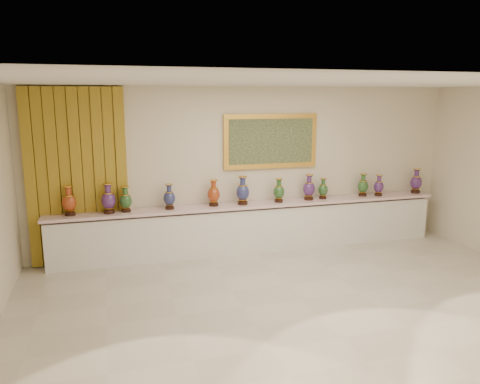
% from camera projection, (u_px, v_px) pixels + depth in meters
% --- Properties ---
extents(ground, '(8.00, 8.00, 0.00)m').
position_uv_depth(ground, '(303.00, 299.00, 6.60)').
color(ground, beige).
rests_on(ground, ground).
extents(room, '(8.00, 8.00, 8.00)m').
position_uv_depth(room, '(111.00, 171.00, 7.90)').
color(room, beige).
rests_on(room, ground).
extents(counter, '(7.28, 0.48, 0.90)m').
position_uv_depth(counter, '(254.00, 228.00, 8.65)').
color(counter, white).
rests_on(counter, ground).
extents(vase_0, '(0.30, 0.30, 0.49)m').
position_uv_depth(vase_0, '(69.00, 202.00, 7.64)').
color(vase_0, black).
rests_on(vase_0, counter).
extents(vase_1, '(0.26, 0.26, 0.51)m').
position_uv_depth(vase_1, '(108.00, 200.00, 7.77)').
color(vase_1, black).
rests_on(vase_1, counter).
extents(vase_2, '(0.24, 0.24, 0.44)m').
position_uv_depth(vase_2, '(126.00, 201.00, 7.87)').
color(vase_2, black).
rests_on(vase_2, counter).
extents(vase_3, '(0.26, 0.26, 0.44)m').
position_uv_depth(vase_3, '(169.00, 198.00, 8.08)').
color(vase_3, black).
rests_on(vase_3, counter).
extents(vase_4, '(0.27, 0.27, 0.48)m').
position_uv_depth(vase_4, '(214.00, 194.00, 8.31)').
color(vase_4, black).
rests_on(vase_4, counter).
extents(vase_5, '(0.31, 0.31, 0.52)m').
position_uv_depth(vase_5, '(243.00, 192.00, 8.42)').
color(vase_5, black).
rests_on(vase_5, counter).
extents(vase_6, '(0.21, 0.21, 0.44)m').
position_uv_depth(vase_6, '(279.00, 192.00, 8.62)').
color(vase_6, black).
rests_on(vase_6, counter).
extents(vase_7, '(0.26, 0.26, 0.49)m').
position_uv_depth(vase_7, '(309.00, 189.00, 8.80)').
color(vase_7, black).
rests_on(vase_7, counter).
extents(vase_8, '(0.24, 0.24, 0.40)m').
position_uv_depth(vase_8, '(323.00, 190.00, 8.91)').
color(vase_8, black).
rests_on(vase_8, counter).
extents(vase_9, '(0.24, 0.24, 0.45)m').
position_uv_depth(vase_9, '(363.00, 186.00, 9.15)').
color(vase_9, black).
rests_on(vase_9, counter).
extents(vase_10, '(0.25, 0.25, 0.41)m').
position_uv_depth(vase_10, '(379.00, 186.00, 9.18)').
color(vase_10, black).
rests_on(vase_10, counter).
extents(vase_11, '(0.30, 0.30, 0.49)m').
position_uv_depth(vase_11, '(416.00, 182.00, 9.45)').
color(vase_11, black).
rests_on(vase_11, counter).
extents(label_card, '(0.10, 0.06, 0.00)m').
position_uv_depth(label_card, '(124.00, 214.00, 7.79)').
color(label_card, white).
rests_on(label_card, counter).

